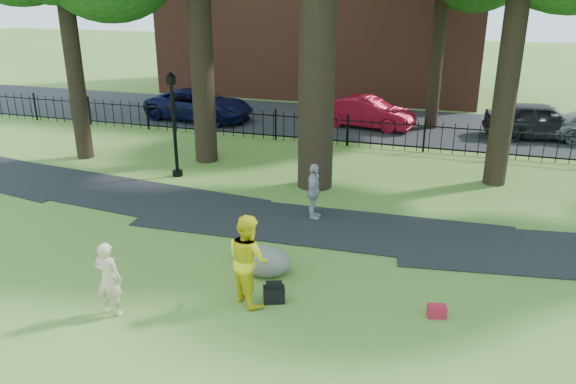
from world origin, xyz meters
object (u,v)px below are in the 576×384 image
(woman, at_px, (108,279))
(man, at_px, (248,259))
(boulder, at_px, (265,259))
(red_sedan, at_px, (367,113))
(lamppost, at_px, (174,126))

(woman, distance_m, man, 2.71)
(man, xyz_separation_m, boulder, (-0.09, 1.22, -0.60))
(man, relative_size, red_sedan, 0.46)
(lamppost, bearing_deg, red_sedan, 72.91)
(lamppost, distance_m, red_sedan, 9.99)
(woman, xyz_separation_m, man, (2.40, 1.25, 0.18))
(man, height_order, red_sedan, man)
(woman, bearing_deg, man, -153.09)
(man, bearing_deg, red_sedan, -51.56)
(lamppost, bearing_deg, man, -39.69)
(woman, bearing_deg, boulder, -133.64)
(man, relative_size, lamppost, 0.54)
(man, height_order, lamppost, lamppost)
(man, distance_m, boulder, 1.36)
(boulder, height_order, lamppost, lamppost)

